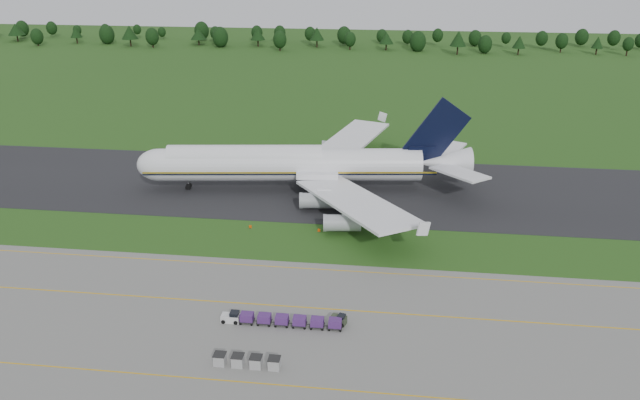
# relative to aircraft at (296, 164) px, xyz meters

# --- Properties ---
(ground) EXTENTS (600.00, 600.00, 0.00)m
(ground) POSITION_rel_aircraft_xyz_m (6.29, -26.08, -5.95)
(ground) COLOR #214815
(ground) RESTS_ON ground
(apron) EXTENTS (300.00, 52.00, 0.06)m
(apron) POSITION_rel_aircraft_xyz_m (6.29, -60.08, -5.92)
(apron) COLOR slate
(apron) RESTS_ON ground
(taxiway) EXTENTS (300.00, 40.00, 0.08)m
(taxiway) POSITION_rel_aircraft_xyz_m (6.29, 1.92, -5.91)
(taxiway) COLOR black
(taxiway) RESTS_ON ground
(apron_markings) EXTENTS (300.00, 30.20, 0.01)m
(apron_markings) POSITION_rel_aircraft_xyz_m (6.29, -53.06, -5.88)
(apron_markings) COLOR gold
(apron_markings) RESTS_ON apron
(tree_line) EXTENTS (525.78, 22.83, 11.73)m
(tree_line) POSITION_rel_aircraft_xyz_m (2.52, 194.18, 0.11)
(tree_line) COLOR black
(tree_line) RESTS_ON ground
(aircraft) EXTENTS (74.41, 71.75, 20.82)m
(aircraft) POSITION_rel_aircraft_xyz_m (0.00, 0.00, 0.00)
(aircraft) COLOR white
(aircraft) RESTS_ON ground
(baggage_train) EXTENTS (17.58, 1.59, 1.53)m
(baggage_train) POSITION_rel_aircraft_xyz_m (5.88, -53.09, -5.05)
(baggage_train) COLOR silver
(baggage_train) RESTS_ON apron
(utility_cart) EXTENTS (2.49, 1.88, 1.22)m
(utility_cart) POSITION_rel_aircraft_xyz_m (14.24, -51.77, -5.29)
(utility_cart) COLOR #303928
(utility_cart) RESTS_ON apron
(uld_row) EXTENTS (8.78, 1.58, 1.56)m
(uld_row) POSITION_rel_aircraft_xyz_m (3.38, -62.90, -5.10)
(uld_row) COLOR #979797
(uld_row) RESTS_ON apron
(edge_markers) EXTENTS (13.85, 0.30, 0.60)m
(edge_markers) POSITION_rel_aircraft_xyz_m (0.99, -21.40, -5.67)
(edge_markers) COLOR #DD4706
(edge_markers) RESTS_ON ground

